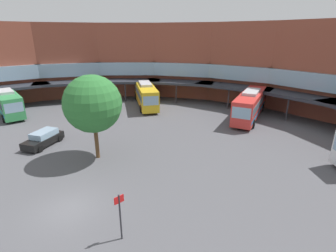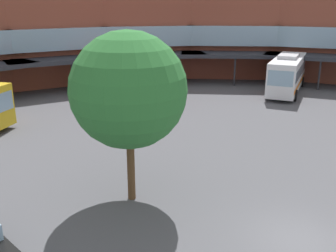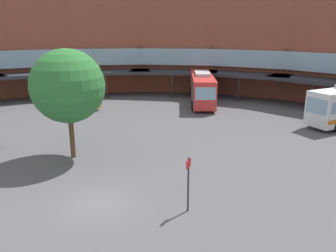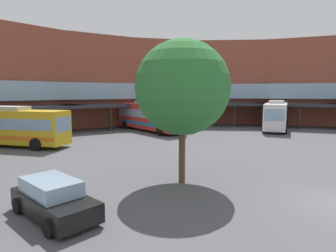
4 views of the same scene
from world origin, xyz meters
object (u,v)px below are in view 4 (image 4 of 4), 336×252
bus_0 (149,116)px  parked_car (53,199)px  bus_1 (6,126)px  plaza_tree (182,88)px  bus_2 (276,115)px

bus_0 → parked_car: bus_0 is taller
bus_1 → parked_car: bus_1 is taller
bus_0 → plaza_tree: bearing=-29.1°
bus_2 → plaza_tree: size_ratio=1.26×
bus_1 → plaza_tree: plaza_tree is taller
bus_2 → plaza_tree: plaza_tree is taller
bus_2 → parked_car: bus_2 is taller
bus_2 → plaza_tree: bearing=-8.2°
bus_2 → parked_car: 33.33m
parked_car → bus_2: bearing=98.3°
bus_0 → parked_car: size_ratio=2.63×
bus_1 → plaza_tree: 19.68m
bus_1 → bus_2: 31.86m
bus_0 → parked_car: (-15.32, -21.39, -1.23)m
plaza_tree → bus_2: bearing=28.1°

